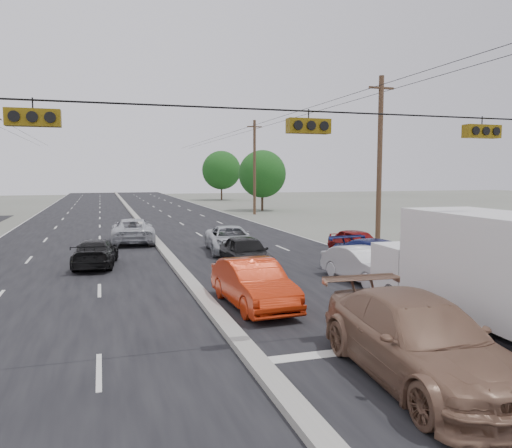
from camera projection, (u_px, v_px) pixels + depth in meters
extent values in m
plane|color=#606356|center=(248.00, 356.00, 11.90)|extent=(200.00, 200.00, 0.00)
cube|color=black|center=(144.00, 228.00, 40.39)|extent=(20.00, 160.00, 0.02)
cube|color=gray|center=(144.00, 226.00, 40.38)|extent=(0.50, 160.00, 0.20)
cylinder|color=#422D1E|center=(380.00, 162.00, 29.35)|extent=(0.30, 0.30, 10.00)
cube|color=#422D1E|center=(381.00, 88.00, 28.92)|extent=(1.60, 0.12, 0.12)
cylinder|color=#422D1E|center=(255.00, 168.00, 53.09)|extent=(0.30, 0.30, 10.00)
cube|color=#422D1E|center=(255.00, 127.00, 52.66)|extent=(1.60, 0.12, 0.12)
cylinder|color=black|center=(248.00, 109.00, 11.32)|extent=(25.00, 0.04, 0.04)
cube|color=#72590C|center=(33.00, 118.00, 10.02)|extent=(1.05, 0.30, 0.35)
cube|color=#72590C|center=(308.00, 126.00, 11.80)|extent=(1.05, 0.30, 0.35)
cube|color=#72590C|center=(482.00, 131.00, 13.28)|extent=(1.05, 0.30, 0.35)
cylinder|color=#382619|center=(262.00, 200.00, 58.96)|extent=(0.28, 0.28, 2.52)
sphere|color=#134814|center=(262.00, 174.00, 58.65)|extent=(5.60, 5.60, 5.60)
cylinder|color=#382619|center=(222.00, 191.00, 82.98)|extent=(0.28, 0.28, 2.88)
sphere|color=#134814|center=(221.00, 170.00, 82.63)|extent=(6.40, 6.40, 6.40)
cube|color=black|center=(464.00, 312.00, 14.10)|extent=(2.41, 6.61, 0.23)
cube|color=silver|center=(485.00, 262.00, 13.23)|extent=(2.52, 4.75, 2.61)
cube|color=silver|center=(417.00, 271.00, 16.32)|extent=(2.31, 1.86, 1.68)
cylinder|color=black|center=(393.00, 297.00, 15.91)|extent=(0.31, 0.85, 0.84)
cylinder|color=black|center=(446.00, 293.00, 16.42)|extent=(0.31, 0.85, 0.84)
cylinder|color=black|center=(485.00, 338.00, 11.88)|extent=(0.31, 0.85, 0.84)
imported|color=brown|center=(419.00, 341.00, 10.38)|extent=(2.78, 6.08, 1.72)
imported|color=#BB280B|center=(253.00, 284.00, 16.18)|extent=(1.87, 4.70, 1.52)
imported|color=black|center=(246.00, 253.00, 22.67)|extent=(1.79, 4.41, 1.50)
imported|color=silver|center=(363.00, 265.00, 19.93)|extent=(1.89, 4.35, 1.39)
imported|color=#B1B4B9|center=(230.00, 240.00, 27.44)|extent=(2.86, 5.36, 1.43)
imported|color=#101753|center=(381.00, 260.00, 20.77)|extent=(2.83, 5.51, 1.53)
imported|color=maroon|center=(358.00, 243.00, 26.22)|extent=(1.93, 4.21, 1.40)
imported|color=black|center=(96.00, 253.00, 23.25)|extent=(2.30, 4.65, 1.30)
imported|color=#B6BABF|center=(133.00, 231.00, 31.26)|extent=(2.78, 5.64, 1.54)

